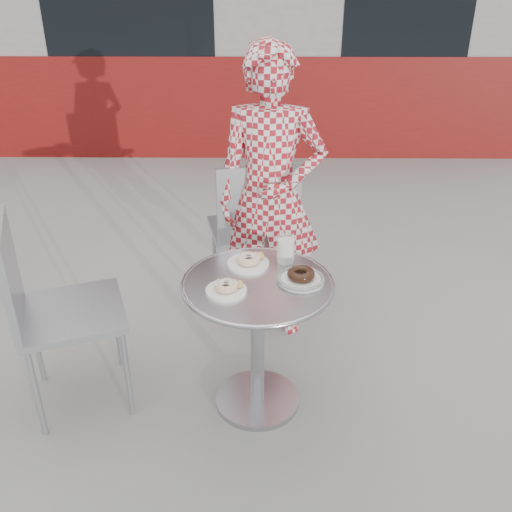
{
  "coord_description": "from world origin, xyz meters",
  "views": [
    {
      "loc": [
        0.04,
        -2.09,
        1.88
      ],
      "look_at": [
        0.02,
        0.07,
        0.73
      ],
      "focal_mm": 40.0,
      "sensor_mm": 36.0,
      "label": 1
    }
  ],
  "objects_px": {
    "plate_far": "(249,261)",
    "chair_left": "(75,348)",
    "milk_cup": "(286,250)",
    "bistro_table": "(258,314)",
    "plate_checker": "(301,277)",
    "plate_near": "(227,288)",
    "seated_person": "(270,197)",
    "chair_far": "(252,261)"
  },
  "relations": [
    {
      "from": "milk_cup",
      "to": "chair_left",
      "type": "bearing_deg",
      "value": -170.73
    },
    {
      "from": "chair_left",
      "to": "plate_far",
      "type": "height_order",
      "value": "chair_left"
    },
    {
      "from": "seated_person",
      "to": "milk_cup",
      "type": "distance_m",
      "value": 0.48
    },
    {
      "from": "bistro_table",
      "to": "plate_checker",
      "type": "relative_size",
      "value": 3.25
    },
    {
      "from": "chair_left",
      "to": "plate_checker",
      "type": "height_order",
      "value": "chair_left"
    },
    {
      "from": "bistro_table",
      "to": "plate_checker",
      "type": "height_order",
      "value": "plate_checker"
    },
    {
      "from": "milk_cup",
      "to": "bistro_table",
      "type": "bearing_deg",
      "value": -124.24
    },
    {
      "from": "seated_person",
      "to": "plate_far",
      "type": "bearing_deg",
      "value": -95.74
    },
    {
      "from": "chair_far",
      "to": "chair_left",
      "type": "height_order",
      "value": "chair_left"
    },
    {
      "from": "bistro_table",
      "to": "plate_checker",
      "type": "bearing_deg",
      "value": 4.17
    },
    {
      "from": "bistro_table",
      "to": "milk_cup",
      "type": "bearing_deg",
      "value": 55.76
    },
    {
      "from": "bistro_table",
      "to": "seated_person",
      "type": "distance_m",
      "value": 0.71
    },
    {
      "from": "chair_far",
      "to": "seated_person",
      "type": "xyz_separation_m",
      "value": [
        0.1,
        -0.21,
        0.48
      ]
    },
    {
      "from": "bistro_table",
      "to": "milk_cup",
      "type": "xyz_separation_m",
      "value": [
        0.12,
        0.18,
        0.22
      ]
    },
    {
      "from": "plate_near",
      "to": "seated_person",
      "type": "bearing_deg",
      "value": 75.91
    },
    {
      "from": "seated_person",
      "to": "plate_far",
      "type": "relative_size",
      "value": 8.31
    },
    {
      "from": "chair_far",
      "to": "plate_checker",
      "type": "xyz_separation_m",
      "value": [
        0.22,
        -0.85,
        0.39
      ]
    },
    {
      "from": "chair_far",
      "to": "milk_cup",
      "type": "bearing_deg",
      "value": 90.49
    },
    {
      "from": "bistro_table",
      "to": "plate_near",
      "type": "height_order",
      "value": "plate_near"
    },
    {
      "from": "plate_checker",
      "to": "milk_cup",
      "type": "distance_m",
      "value": 0.18
    },
    {
      "from": "plate_far",
      "to": "plate_checker",
      "type": "distance_m",
      "value": 0.26
    },
    {
      "from": "plate_near",
      "to": "bistro_table",
      "type": "bearing_deg",
      "value": 31.6
    },
    {
      "from": "plate_near",
      "to": "chair_left",
      "type": "bearing_deg",
      "value": 171.85
    },
    {
      "from": "chair_far",
      "to": "bistro_table",
      "type": "bearing_deg",
      "value": 79.75
    },
    {
      "from": "bistro_table",
      "to": "milk_cup",
      "type": "distance_m",
      "value": 0.31
    },
    {
      "from": "chair_left",
      "to": "plate_near",
      "type": "distance_m",
      "value": 0.81
    },
    {
      "from": "milk_cup",
      "to": "seated_person",
      "type": "bearing_deg",
      "value": 97.59
    },
    {
      "from": "chair_left",
      "to": "seated_person",
      "type": "bearing_deg",
      "value": -74.38
    },
    {
      "from": "plate_checker",
      "to": "bistro_table",
      "type": "bearing_deg",
      "value": -175.83
    },
    {
      "from": "milk_cup",
      "to": "plate_far",
      "type": "bearing_deg",
      "value": -168.84
    },
    {
      "from": "plate_far",
      "to": "plate_checker",
      "type": "bearing_deg",
      "value": -31.51
    },
    {
      "from": "chair_left",
      "to": "plate_checker",
      "type": "xyz_separation_m",
      "value": [
        1.01,
        -0.01,
        0.39
      ]
    },
    {
      "from": "seated_person",
      "to": "plate_checker",
      "type": "height_order",
      "value": "seated_person"
    },
    {
      "from": "chair_far",
      "to": "plate_near",
      "type": "relative_size",
      "value": 5.53
    },
    {
      "from": "chair_far",
      "to": "plate_checker",
      "type": "height_order",
      "value": "chair_far"
    },
    {
      "from": "seated_person",
      "to": "plate_near",
      "type": "relative_size",
      "value": 9.13
    },
    {
      "from": "chair_far",
      "to": "plate_far",
      "type": "bearing_deg",
      "value": 77.16
    },
    {
      "from": "bistro_table",
      "to": "seated_person",
      "type": "bearing_deg",
      "value": 84.81
    },
    {
      "from": "seated_person",
      "to": "chair_far",
      "type": "bearing_deg",
      "value": 120.85
    },
    {
      "from": "plate_far",
      "to": "chair_left",
      "type": "bearing_deg",
      "value": -171.12
    },
    {
      "from": "seated_person",
      "to": "chair_left",
      "type": "bearing_deg",
      "value": -139.38
    },
    {
      "from": "chair_far",
      "to": "plate_far",
      "type": "distance_m",
      "value": 0.82
    }
  ]
}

